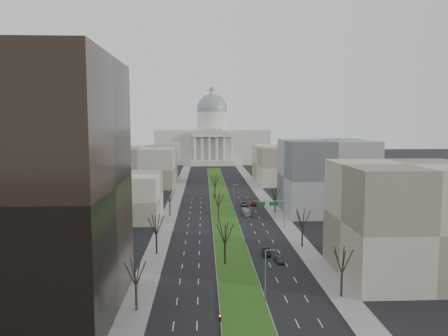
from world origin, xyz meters
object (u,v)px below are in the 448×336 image
object	(u,v)px
car_black	(266,251)
car_grey_far	(244,204)
car_grey_near	(279,259)
box_van	(246,212)
car_red	(253,203)

from	to	relation	value
car_black	car_grey_far	world-z (taller)	car_black
car_grey_near	car_grey_far	xyz separation A→B (m)	(-1.64, 63.01, 0.02)
car_grey_far	box_van	distance (m)	15.47
car_black	car_grey_far	xyz separation A→B (m)	(0.30, 57.61, -0.11)
car_red	box_van	distance (m)	17.20
car_black	car_grey_far	bearing A→B (deg)	93.52
car_grey_near	car_black	world-z (taller)	car_black
car_grey_near	box_van	bearing A→B (deg)	83.05
car_grey_near	car_grey_far	bearing A→B (deg)	81.73
car_red	car_grey_far	distance (m)	3.68
car_red	car_black	bearing A→B (deg)	-87.33
car_grey_near	car_black	bearing A→B (deg)	99.98
car_grey_near	box_van	distance (m)	47.61
car_black	box_van	world-z (taller)	box_van
car_red	car_grey_far	size ratio (longest dim) A/B	1.03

